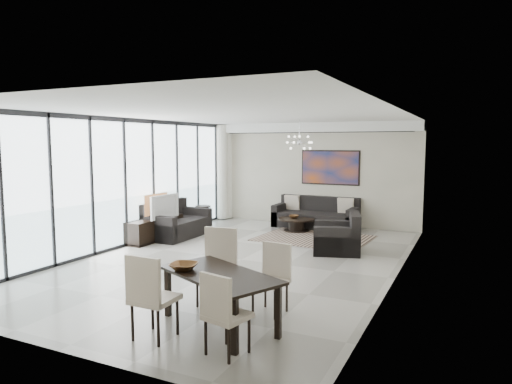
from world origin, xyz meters
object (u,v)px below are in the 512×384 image
Objects in this scene: sofa_main at (316,217)px; dining_table at (219,280)px; tv_console at (155,229)px; television at (162,206)px; coffee_table at (296,224)px.

dining_table is (1.06, -7.17, 0.33)m from sofa_main.
sofa_main reaches higher than dining_table.
tv_console is 5.62m from dining_table.
coffee_table is at bearing -43.39° from television.
dining_table is (3.90, -3.95, -0.21)m from television.
television is at bearing -131.36° from sofa_main.
coffee_table is 0.52× the size of dining_table.
coffee_table is at bearing -110.95° from sofa_main.
dining_table is (4.06, -3.87, 0.34)m from tv_console.
dining_table reaches higher than coffee_table.
dining_table is at bearing -132.79° from television.
sofa_main is at bearing 98.39° from dining_table.
sofa_main reaches higher than coffee_table.
tv_console is at bearing -132.23° from sofa_main.
tv_console is (-2.71, -2.54, 0.08)m from coffee_table.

